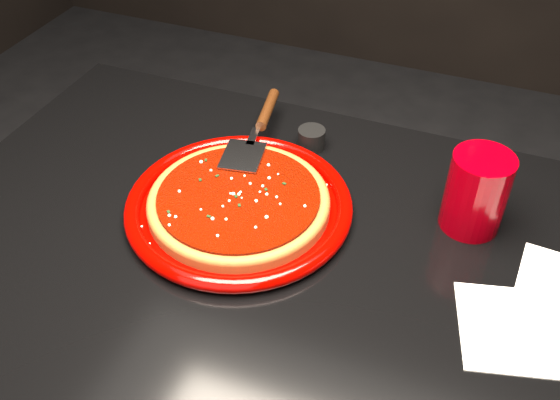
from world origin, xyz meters
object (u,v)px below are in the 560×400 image
object	(u,v)px
table	(282,389)
plate	(239,205)
pizza_server	(257,129)
cup	(476,192)
ramekin	(311,139)

from	to	relation	value
table	plate	xyz separation A→B (m)	(-0.10, 0.06, 0.39)
table	pizza_server	xyz separation A→B (m)	(-0.14, 0.23, 0.42)
plate	cup	size ratio (longest dim) A/B	2.80
cup	ramekin	size ratio (longest dim) A/B	2.63
pizza_server	cup	bearing A→B (deg)	-18.46
table	ramekin	xyz separation A→B (m)	(-0.05, 0.27, 0.39)
plate	cup	world-z (taller)	cup
plate	pizza_server	bearing A→B (deg)	102.84
pizza_server	ramekin	distance (m)	0.10
cup	ramekin	bearing A→B (deg)	161.19
plate	cup	bearing A→B (deg)	16.99
cup	plate	bearing A→B (deg)	-163.01
plate	pizza_server	distance (m)	0.17
plate	pizza_server	world-z (taller)	pizza_server
plate	ramekin	distance (m)	0.22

